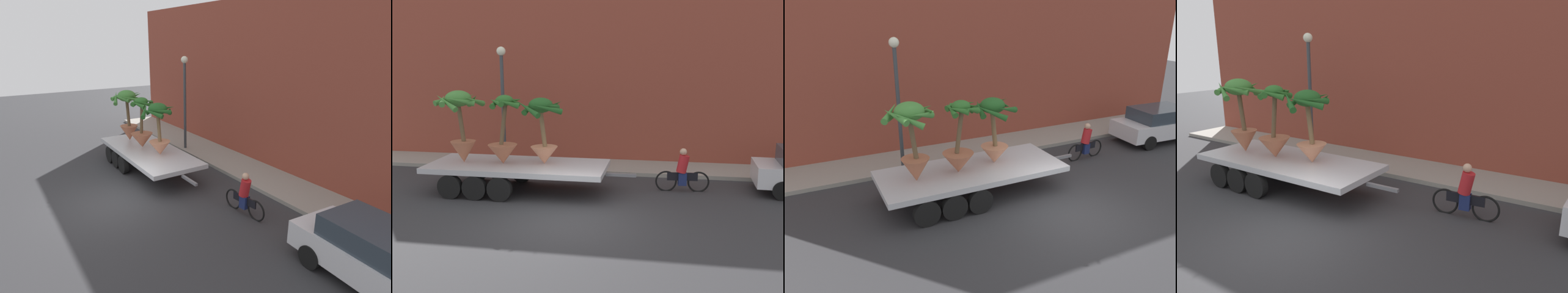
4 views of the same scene
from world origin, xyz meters
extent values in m
plane|color=#2D2D30|center=(0.00, 0.00, 0.00)|extent=(60.00, 60.00, 0.00)
cube|color=gray|center=(0.00, 6.10, 0.07)|extent=(24.00, 2.20, 0.15)
cube|color=brown|center=(0.00, 7.80, 3.82)|extent=(24.00, 1.20, 7.65)
cube|color=#B7BABF|center=(-2.29, 2.40, 0.89)|extent=(6.07, 2.45, 0.18)
cylinder|color=black|center=(-4.24, 3.54, 0.40)|extent=(0.80, 0.22, 0.80)
cylinder|color=black|center=(-4.24, 1.25, 0.40)|extent=(0.80, 0.22, 0.80)
cylinder|color=black|center=(-3.39, 3.54, 0.40)|extent=(0.80, 0.22, 0.80)
cylinder|color=black|center=(-3.39, 1.25, 0.40)|extent=(0.80, 0.22, 0.80)
cylinder|color=black|center=(-2.54, 3.54, 0.40)|extent=(0.80, 0.22, 0.80)
cylinder|color=black|center=(-2.54, 1.25, 0.40)|extent=(0.80, 0.22, 0.80)
cube|color=slate|center=(1.24, 2.39, 0.74)|extent=(1.00, 0.10, 0.10)
cone|color=#B26647|center=(-4.19, 2.28, 1.35)|extent=(0.86, 0.86, 0.74)
cylinder|color=brown|center=(-4.24, 2.28, 2.45)|extent=(0.29, 0.15, 1.47)
ellipsoid|color=#428438|center=(-4.28, 2.28, 3.18)|extent=(0.87, 0.87, 0.55)
cone|color=#428438|center=(-3.70, 2.21, 3.13)|extent=(0.34, 1.20, 0.50)
cone|color=#428438|center=(-3.91, 2.60, 3.11)|extent=(0.79, 0.87, 0.54)
cone|color=#428438|center=(-4.43, 2.74, 3.11)|extent=(1.00, 0.49, 0.53)
cone|color=#428438|center=(-4.76, 2.57, 3.14)|extent=(0.77, 1.08, 0.44)
cone|color=#428438|center=(-4.74, 2.08, 3.14)|extent=(0.59, 1.01, 0.40)
cone|color=#428438|center=(-4.49, 1.82, 3.09)|extent=(1.00, 0.59, 0.62)
cone|color=#428438|center=(-4.03, 1.91, 3.14)|extent=(0.88, 0.69, 0.40)
cone|color=tan|center=(-1.39, 2.53, 1.28)|extent=(0.92, 0.92, 0.60)
cylinder|color=brown|center=(-1.44, 2.53, 2.28)|extent=(0.30, 0.15, 1.41)
ellipsoid|color=#235B23|center=(-1.48, 2.53, 2.98)|extent=(0.81, 0.81, 0.50)
cone|color=#235B23|center=(-1.07, 2.47, 2.95)|extent=(0.32, 0.87, 0.32)
cone|color=#235B23|center=(-1.25, 2.98, 2.90)|extent=(0.99, 0.65, 0.58)
cone|color=#235B23|center=(-1.66, 3.00, 2.93)|extent=(1.02, 0.56, 0.43)
cone|color=#235B23|center=(-1.90, 2.61, 2.90)|extent=(0.34, 0.88, 0.50)
cone|color=#235B23|center=(-1.79, 2.08, 2.91)|extent=(1.02, 0.78, 0.57)
cone|color=#235B23|center=(-1.18, 2.08, 2.93)|extent=(1.03, 0.78, 0.47)
cone|color=#B26647|center=(-2.79, 2.33, 1.31)|extent=(1.00, 1.00, 0.66)
cylinder|color=brown|center=(-2.73, 2.33, 2.39)|extent=(0.35, 0.14, 1.51)
ellipsoid|color=#2D6B28|center=(-2.67, 2.33, 3.14)|extent=(0.58, 0.58, 0.36)
cone|color=#2D6B28|center=(-2.32, 2.36, 3.08)|extent=(0.26, 0.73, 0.40)
cone|color=#2D6B28|center=(-2.47, 2.67, 3.10)|extent=(0.80, 0.58, 0.35)
cone|color=#2D6B28|center=(-2.77, 2.62, 3.11)|extent=(0.68, 0.40, 0.31)
cone|color=#2D6B28|center=(-2.99, 2.32, 3.07)|extent=(0.23, 0.68, 0.42)
cone|color=#2D6B28|center=(-2.86, 2.07, 3.11)|extent=(0.66, 0.57, 0.31)
cone|color=#2D6B28|center=(-2.45, 2.03, 3.08)|extent=(0.75, 0.60, 0.41)
torus|color=black|center=(3.82, 3.40, 0.34)|extent=(0.74, 0.12, 0.74)
torus|color=black|center=(2.72, 3.32, 0.34)|extent=(0.74, 0.12, 0.74)
cube|color=black|center=(3.27, 3.36, 0.52)|extent=(1.04, 0.14, 0.28)
cylinder|color=red|center=(3.27, 3.36, 0.97)|extent=(0.47, 0.37, 0.65)
sphere|color=tan|center=(3.27, 3.36, 1.39)|extent=(0.24, 0.24, 0.24)
cube|color=navy|center=(3.27, 3.36, 0.44)|extent=(0.30, 0.26, 0.44)
cube|color=silver|center=(7.93, 3.66, 0.67)|extent=(4.59, 2.03, 0.70)
cube|color=#2D3842|center=(7.71, 3.67, 1.30)|extent=(2.56, 1.74, 0.56)
cylinder|color=black|center=(6.52, 4.58, 0.32)|extent=(0.65, 0.23, 0.64)
cylinder|color=black|center=(6.43, 2.90, 0.32)|extent=(0.65, 0.23, 0.64)
cylinder|color=#383D42|center=(-3.85, 5.30, 2.40)|extent=(0.14, 0.14, 4.50)
sphere|color=#EAEACC|center=(-3.85, 5.30, 4.80)|extent=(0.36, 0.36, 0.36)
camera|label=1|loc=(11.15, -3.72, 5.75)|focal=31.05mm
camera|label=2|loc=(2.52, -11.39, 4.46)|focal=39.84mm
camera|label=3|loc=(-7.07, -8.19, 6.14)|focal=35.64mm
camera|label=4|loc=(6.30, -5.99, 4.48)|focal=34.98mm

